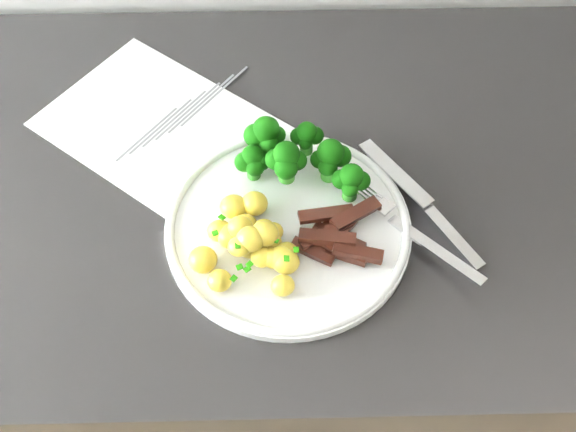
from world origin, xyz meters
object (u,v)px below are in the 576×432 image
potatoes (251,241)px  broccoli (297,154)px  fork (417,234)px  beef_strips (336,236)px  recipe_paper (160,127)px  plate (288,227)px  knife (435,217)px  counter (276,341)px

potatoes → broccoli: bearing=62.9°
potatoes → fork: (0.19, 0.01, -0.01)m
potatoes → beef_strips: size_ratio=1.26×
recipe_paper → plate: size_ratio=1.24×
beef_strips → knife: bearing=14.8°
plate → beef_strips: (0.05, -0.02, 0.01)m
recipe_paper → knife: size_ratio=1.86×
broccoli → fork: (0.14, -0.10, -0.03)m
plate → potatoes: potatoes is taller
plate → knife: size_ratio=1.50×
potatoes → fork: bearing=3.2°
broccoli → knife: size_ratio=0.83×
recipe_paper → beef_strips: beef_strips is taller
counter → fork: size_ratio=15.91×
fork → broccoli: bearing=144.9°
recipe_paper → broccoli: bearing=-27.3°
counter → broccoli: bearing=-2.4°
plate → knife: 0.17m
beef_strips → fork: bearing=1.1°
fork → beef_strips: bearing=-178.9°
counter → plate: size_ratio=8.61×
counter → broccoli: broccoli is taller
potatoes → beef_strips: potatoes is taller
recipe_paper → potatoes: size_ratio=2.63×
recipe_paper → beef_strips: (0.22, -0.19, 0.02)m
broccoli → knife: 0.18m
fork → knife: fork is taller
knife → recipe_paper: bearing=155.2°
beef_strips → recipe_paper: bearing=139.2°
plate → potatoes: bearing=-143.4°
fork → knife: bearing=48.6°
recipe_paper → plate: (0.16, -0.17, 0.01)m
beef_strips → broccoli: bearing=113.4°
beef_strips → fork: (0.09, 0.00, -0.00)m
broccoli → beef_strips: broccoli is taller
counter → broccoli: (0.03, -0.00, 0.52)m
fork → plate: bearing=172.0°
broccoli → fork: bearing=-35.1°
counter → beef_strips: beef_strips is taller
beef_strips → fork: size_ratio=0.70×
plate → counter: bearing=104.2°
counter → fork: fork is taller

